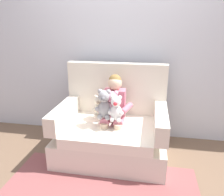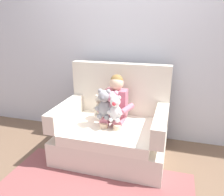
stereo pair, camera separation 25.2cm
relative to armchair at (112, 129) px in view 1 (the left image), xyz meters
name	(u,v)px [view 1 (the left image)]	position (x,y,z in m)	size (l,w,h in m)	color
ground_plane	(111,155)	(0.00, -0.06, -0.33)	(8.00, 8.00, 0.00)	brown
back_wall	(120,45)	(0.00, 0.61, 0.97)	(6.00, 0.10, 2.60)	silver
floor_rug	(98,195)	(0.00, -0.78, -0.33)	(1.96, 1.15, 0.01)	#8C4C4C
armchair	(112,129)	(0.00, 0.00, 0.00)	(1.30, 0.94, 1.10)	silver
seated_child	(114,106)	(0.02, 0.02, 0.31)	(0.45, 0.39, 0.82)	#C66B7F
plush_cream	(99,107)	(-0.14, -0.11, 0.33)	(0.16, 0.13, 0.26)	silver
plush_grey	(104,105)	(-0.07, -0.14, 0.37)	(0.21, 0.17, 0.35)	#9E9EA3
plush_pink	(112,105)	(0.02, -0.11, 0.36)	(0.20, 0.16, 0.33)	#EAA8BC
plush_white	(116,109)	(0.07, -0.18, 0.34)	(0.18, 0.15, 0.30)	white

